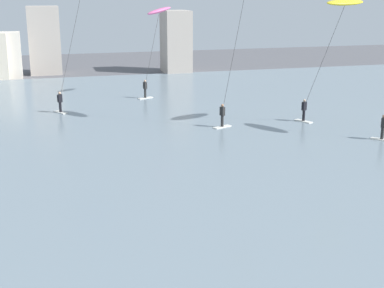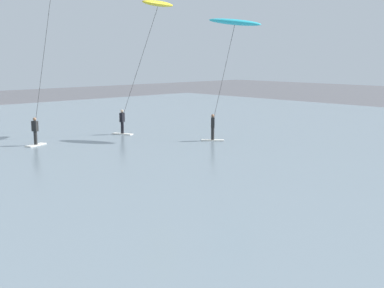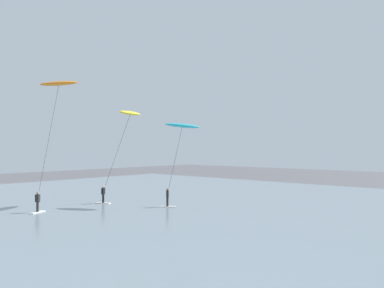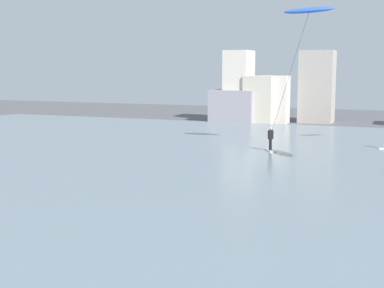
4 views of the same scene
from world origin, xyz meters
The scene contains 4 objects.
water_bay centered at (0.00, 29.97, 0.05)m, with size 84.00×52.00×0.10m, color slate.
far_shore_buildings centered at (-6.09, 58.00, 3.13)m, with size 26.80×6.32×7.61m.
kitesurfer_yellow centered at (13.13, 27.97, 7.90)m, with size 3.80×3.95×8.74m.
kitesurfer_pink centered at (3.75, 42.51, 6.60)m, with size 3.62×2.25×7.96m.
Camera 1 is at (-6.60, -5.44, 9.33)m, focal length 51.54 mm.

